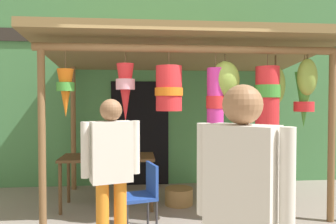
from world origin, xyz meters
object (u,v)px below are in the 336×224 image
Objects in this scene: display_table at (108,162)px; customer_foreground at (242,205)px; flower_heap_on_table at (106,153)px; wicker_basket_by_table at (179,196)px; shopper_by_bananas at (111,166)px; folding_chair at (144,191)px.

display_table is 3.36m from customer_foreground.
flower_heap_on_table reaches higher than display_table.
display_table reaches higher than wicker_basket_by_table.
display_table is 0.86× the size of shopper_by_bananas.
flower_heap_on_table is 3.31m from customer_foreground.
customer_foreground reaches higher than shopper_by_bananas.
display_table is 1.67× the size of folding_chair.
customer_foreground reaches higher than wicker_basket_by_table.
wicker_basket_by_table is 2.13m from shopper_by_bananas.
shopper_by_bananas reaches higher than wicker_basket_by_table.
folding_chair is 1.22m from wicker_basket_by_table.
flower_heap_on_table is at bearing -115.56° from display_table.
display_table is 1.14m from folding_chair.
wicker_basket_by_table is (0.56, 1.01, -0.38)m from folding_chair.
shopper_by_bananas is (0.21, -1.66, 0.13)m from flower_heap_on_table.
folding_chair reaches higher than display_table.
wicker_basket_by_table is at bearing 89.20° from customer_foreground.
display_table is at bearing 117.91° from folding_chair.
shopper_by_bananas is at bearing -115.41° from folding_chair.
wicker_basket_by_table is 3.31m from customer_foreground.
flower_heap_on_table is 1.32m from wicker_basket_by_table.
folding_chair is 0.92m from shopper_by_bananas.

